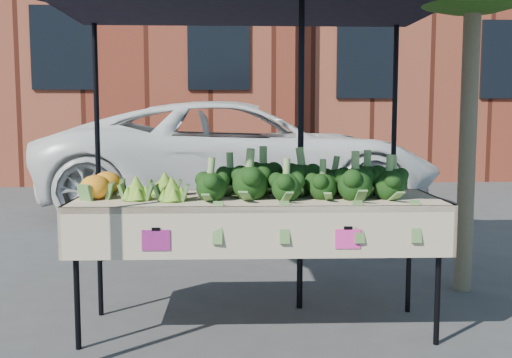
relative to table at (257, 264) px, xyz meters
The scene contains 9 objects.
ground 0.47m from the table, 41.97° to the left, with size 90.00×90.00×0.00m, color #37373A.
table is the anchor object (origin of this frame).
canopy 1.05m from the table, 91.51° to the left, with size 3.16×3.16×2.74m, color black, non-canonical shape.
broccoli_heap 0.67m from the table, ahead, with size 1.49×0.59×0.28m, color black.
romanesco_cluster 0.87m from the table, behind, with size 0.44×0.48×0.21m, color #7DB135.
cauliflower_pair 1.17m from the table, behind, with size 0.24×0.44×0.19m, color orange.
vehicle 5.75m from the table, 90.30° to the left, with size 2.70×1.63×5.85m, color white.
street_tree 2.45m from the table, 25.92° to the left, with size 1.99×1.99×3.92m, color #1E4C14, non-canonical shape.
building_right 14.94m from the table, 60.59° to the left, with size 12.00×8.00×8.50m, color maroon.
Camera 1 is at (-0.27, -4.08, 1.46)m, focal length 42.79 mm.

